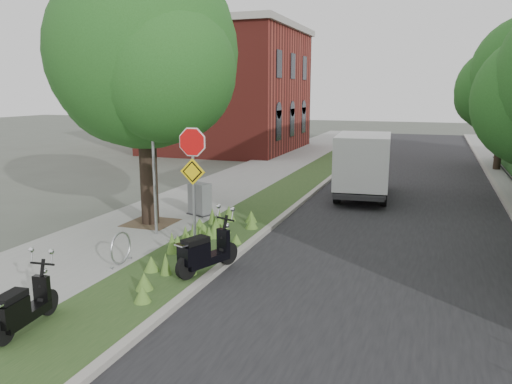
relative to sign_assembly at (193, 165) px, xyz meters
The scene contains 16 objects.
ground 2.78m from the sign_assembly, 22.62° to the right, with size 120.00×120.00×0.00m, color #4C5147.
sidewalk_near 10.10m from the sign_assembly, 106.84° to the left, with size 3.50×60.00×0.12m, color gray.
verge 9.69m from the sign_assembly, 90.61° to the left, with size 2.00×60.00×0.12m, color #27431C.
kerb_near 9.73m from the sign_assembly, 84.54° to the left, with size 0.20×60.00×0.13m, color #9E9991.
road 10.65m from the sign_assembly, 64.96° to the left, with size 7.00×60.00×0.01m, color black.
kerb_far 12.50m from the sign_assembly, 50.01° to the left, with size 0.20×60.00×0.13m, color #9E9991.
street_tree_main 4.30m from the sign_assembly, 139.63° to the left, with size 6.21×5.54×7.66m.
bare_post 2.18m from the sign_assembly, 145.95° to the left, with size 0.08×0.08×4.00m.
bike_hoop 2.54m from the sign_assembly, 137.69° to the right, with size 0.06×0.78×0.77m.
sign_assembly is the anchor object (origin of this frame).
brick_building 22.97m from the sign_assembly, 110.72° to the left, with size 9.40×10.40×8.30m.
far_tree_c 19.42m from the sign_assembly, 64.46° to the left, with size 4.37×3.89×5.93m.
scooter_near 5.05m from the sign_assembly, 100.81° to the right, with size 0.43×1.59×0.76m.
scooter_far 2.24m from the sign_assembly, 57.20° to the right, with size 0.82×1.69×0.84m.
box_truck 9.11m from the sign_assembly, 71.76° to the left, with size 2.19×4.78×2.11m.
utility_cabinet 4.39m from the sign_assembly, 114.26° to the left, with size 0.90×0.75×1.02m.
Camera 1 is at (3.94, -9.87, 4.04)m, focal length 35.00 mm.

